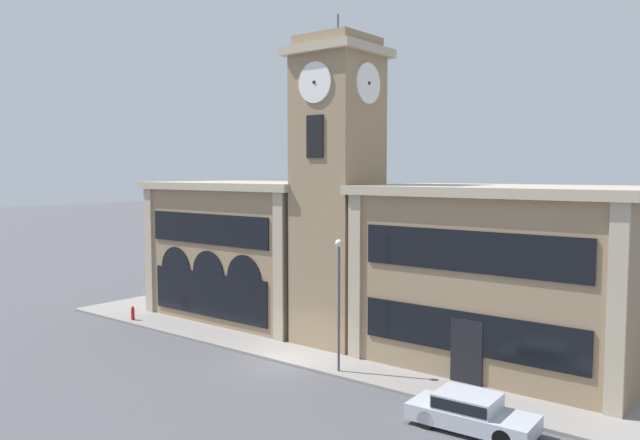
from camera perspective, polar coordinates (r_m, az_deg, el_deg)
ground_plane at (r=31.72m, az=-3.63°, el=-12.99°), size 300.00×300.00×0.00m
sidewalk_kerb at (r=36.59m, az=3.34°, el=-10.49°), size 38.05×13.02×0.15m
clock_tower at (r=33.89m, az=1.62°, el=2.57°), size 4.53×4.53×17.86m
town_hall_left_wing at (r=41.32m, az=-5.91°, el=-2.62°), size 13.06×8.95×8.83m
town_hall_right_wing at (r=31.93m, az=16.55°, el=-4.87°), size 13.51×8.95×8.81m
parked_car_near at (r=24.59m, az=13.56°, el=-16.62°), size 4.71×2.11×1.35m
street_lamp at (r=29.15m, az=1.73°, el=-6.05°), size 0.36×0.36×6.22m
fire_hydrant at (r=41.53m, az=-16.75°, el=-8.17°), size 0.22×0.22×0.87m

